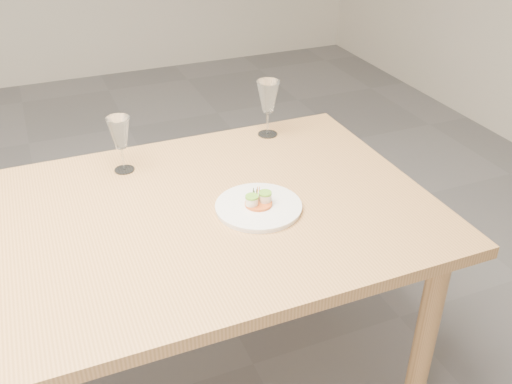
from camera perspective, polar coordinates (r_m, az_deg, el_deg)
name	(u,v)px	position (r m, az deg, el deg)	size (l,w,h in m)	color
dining_table	(34,265)	(1.74, -21.29, -6.86)	(2.40, 1.00, 0.75)	tan
dinner_plate	(259,206)	(1.73, 0.27, -1.41)	(0.26, 0.26, 0.07)	white
wine_glass_2	(120,134)	(1.94, -13.48, 5.65)	(0.08, 0.08, 0.19)	white
wine_glass_3	(268,98)	(2.14, 1.21, 9.40)	(0.09, 0.09, 0.21)	white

